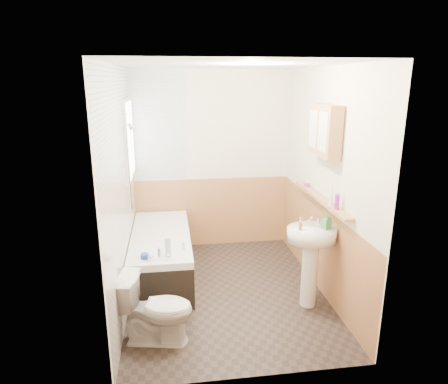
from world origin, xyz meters
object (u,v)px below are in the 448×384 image
at_px(toilet, 157,309).
at_px(sink, 311,251).
at_px(medicine_cabinet, 324,130).
at_px(bathtub, 161,254).
at_px(pine_shelf, 321,199).

distance_m(toilet, sink, 1.68).
bearing_deg(sink, medicine_cabinet, 73.30).
relative_size(toilet, medicine_cabinet, 1.15).
distance_m(bathtub, toilet, 1.31).
distance_m(bathtub, pine_shelf, 2.03).
xyz_separation_m(sink, medicine_cabinet, (0.17, 0.28, 1.22)).
distance_m(sink, medicine_cabinet, 1.26).
distance_m(bathtub, medicine_cabinet, 2.42).
xyz_separation_m(bathtub, toilet, (-0.03, -1.31, 0.04)).
bearing_deg(pine_shelf, sink, -122.13).
relative_size(toilet, sink, 0.67).
relative_size(sink, pine_shelf, 0.69).
relative_size(toilet, pine_shelf, 0.46).
relative_size(pine_shelf, medicine_cabinet, 2.47).
distance_m(sink, pine_shelf, 0.60).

